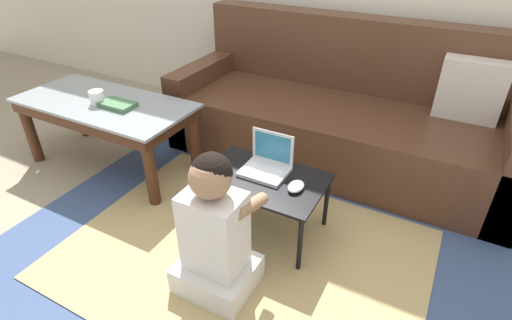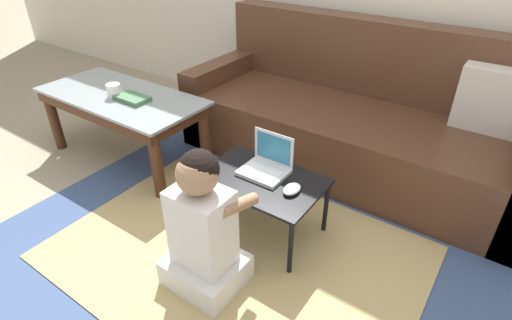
{
  "view_description": "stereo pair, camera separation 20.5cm",
  "coord_description": "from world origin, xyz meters",
  "px_view_note": "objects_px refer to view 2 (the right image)",
  "views": [
    {
      "loc": [
        0.89,
        -1.28,
        1.49
      ],
      "look_at": [
        0.07,
        0.26,
        0.4
      ],
      "focal_mm": 28.0,
      "sensor_mm": 36.0,
      "label": 1
    },
    {
      "loc": [
        1.07,
        -1.17,
        1.49
      ],
      "look_at": [
        0.07,
        0.26,
        0.4
      ],
      "focal_mm": 28.0,
      "sensor_mm": 36.0,
      "label": 2
    }
  ],
  "objects_px": {
    "laptop": "(266,166)",
    "cup_on_table": "(114,90)",
    "coffee_table": "(122,105)",
    "laptop_desk": "(262,184)",
    "person_seated": "(203,230)",
    "book_on_table": "(132,98)",
    "computer_mouse": "(292,189)",
    "couch": "(356,121)"
  },
  "relations": [
    {
      "from": "person_seated",
      "to": "cup_on_table",
      "type": "relative_size",
      "value": 8.04
    },
    {
      "from": "laptop_desk",
      "to": "person_seated",
      "type": "distance_m",
      "value": 0.44
    },
    {
      "from": "couch",
      "to": "laptop_desk",
      "type": "height_order",
      "value": "couch"
    },
    {
      "from": "laptop_desk",
      "to": "book_on_table",
      "type": "distance_m",
      "value": 1.07
    },
    {
      "from": "computer_mouse",
      "to": "coffee_table",
      "type": "bearing_deg",
      "value": 175.12
    },
    {
      "from": "book_on_table",
      "to": "computer_mouse",
      "type": "bearing_deg",
      "value": -4.7
    },
    {
      "from": "couch",
      "to": "book_on_table",
      "type": "relative_size",
      "value": 10.11
    },
    {
      "from": "laptop_desk",
      "to": "cup_on_table",
      "type": "height_order",
      "value": "cup_on_table"
    },
    {
      "from": "cup_on_table",
      "to": "laptop",
      "type": "bearing_deg",
      "value": -0.21
    },
    {
      "from": "person_seated",
      "to": "book_on_table",
      "type": "relative_size",
      "value": 3.22
    },
    {
      "from": "laptop_desk",
      "to": "cup_on_table",
      "type": "xyz_separation_m",
      "value": [
        -1.19,
        0.07,
        0.21
      ]
    },
    {
      "from": "coffee_table",
      "to": "laptop",
      "type": "relative_size",
      "value": 4.96
    },
    {
      "from": "laptop_desk",
      "to": "couch",
      "type": "bearing_deg",
      "value": 83.63
    },
    {
      "from": "book_on_table",
      "to": "couch",
      "type": "bearing_deg",
      "value": 36.62
    },
    {
      "from": "laptop",
      "to": "person_seated",
      "type": "bearing_deg",
      "value": -88.8
    },
    {
      "from": "coffee_table",
      "to": "person_seated",
      "type": "bearing_deg",
      "value": -24.87
    },
    {
      "from": "laptop",
      "to": "book_on_table",
      "type": "bearing_deg",
      "value": 178.38
    },
    {
      "from": "coffee_table",
      "to": "computer_mouse",
      "type": "xyz_separation_m",
      "value": [
        1.37,
        -0.12,
        -0.04
      ]
    },
    {
      "from": "laptop",
      "to": "cup_on_table",
      "type": "xyz_separation_m",
      "value": [
        -1.18,
        0.0,
        0.14
      ]
    },
    {
      "from": "person_seated",
      "to": "cup_on_table",
      "type": "distance_m",
      "value": 1.31
    },
    {
      "from": "laptop",
      "to": "cup_on_table",
      "type": "distance_m",
      "value": 1.18
    },
    {
      "from": "coffee_table",
      "to": "book_on_table",
      "type": "height_order",
      "value": "book_on_table"
    },
    {
      "from": "coffee_table",
      "to": "cup_on_table",
      "type": "relative_size",
      "value": 13.14
    },
    {
      "from": "laptop",
      "to": "computer_mouse",
      "type": "relative_size",
      "value": 2.09
    },
    {
      "from": "laptop",
      "to": "person_seated",
      "type": "distance_m",
      "value": 0.51
    },
    {
      "from": "couch",
      "to": "coffee_table",
      "type": "xyz_separation_m",
      "value": [
        -1.3,
        -0.85,
        0.1
      ]
    },
    {
      "from": "computer_mouse",
      "to": "person_seated",
      "type": "height_order",
      "value": "person_seated"
    },
    {
      "from": "cup_on_table",
      "to": "laptop_desk",
      "type": "bearing_deg",
      "value": -3.22
    },
    {
      "from": "coffee_table",
      "to": "couch",
      "type": "bearing_deg",
      "value": 33.06
    },
    {
      "from": "laptop",
      "to": "cup_on_table",
      "type": "bearing_deg",
      "value": 179.79
    },
    {
      "from": "computer_mouse",
      "to": "cup_on_table",
      "type": "xyz_separation_m",
      "value": [
        -1.37,
        0.08,
        0.16
      ]
    },
    {
      "from": "coffee_table",
      "to": "person_seated",
      "type": "height_order",
      "value": "person_seated"
    },
    {
      "from": "coffee_table",
      "to": "person_seated",
      "type": "distance_m",
      "value": 1.31
    },
    {
      "from": "couch",
      "to": "person_seated",
      "type": "height_order",
      "value": "couch"
    },
    {
      "from": "laptop",
      "to": "person_seated",
      "type": "relative_size",
      "value": 0.33
    },
    {
      "from": "couch",
      "to": "book_on_table",
      "type": "bearing_deg",
      "value": -143.38
    },
    {
      "from": "cup_on_table",
      "to": "book_on_table",
      "type": "xyz_separation_m",
      "value": [
        0.14,
        0.02,
        -0.03
      ]
    },
    {
      "from": "laptop",
      "to": "computer_mouse",
      "type": "distance_m",
      "value": 0.21
    },
    {
      "from": "couch",
      "to": "coffee_table",
      "type": "distance_m",
      "value": 1.55
    },
    {
      "from": "laptop",
      "to": "computer_mouse",
      "type": "height_order",
      "value": "laptop"
    },
    {
      "from": "person_seated",
      "to": "book_on_table",
      "type": "xyz_separation_m",
      "value": [
        -1.05,
        0.53,
        0.17
      ]
    },
    {
      "from": "computer_mouse",
      "to": "cup_on_table",
      "type": "relative_size",
      "value": 1.27
    }
  ]
}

